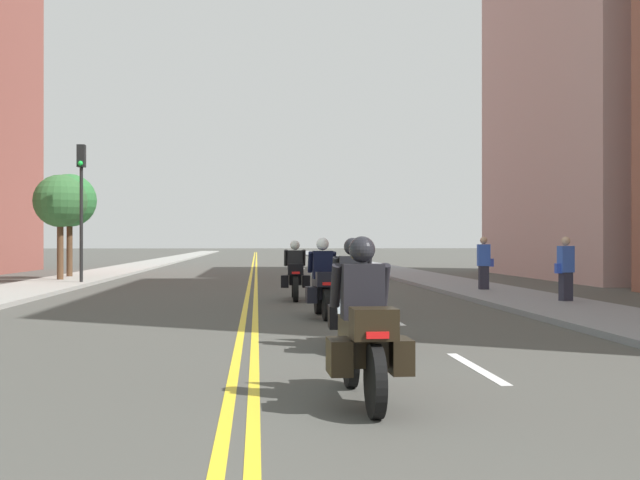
{
  "coord_description": "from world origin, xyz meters",
  "views": [
    {
      "loc": [
        0.15,
        -1.36,
        1.56
      ],
      "look_at": [
        1.59,
        16.24,
        1.6
      ],
      "focal_mm": 43.46,
      "sensor_mm": 36.0,
      "label": 1
    }
  ],
  "objects_px": {
    "motorcycle_0": "(364,334)",
    "pedestrian_0": "(484,264)",
    "street_tree_1": "(60,202)",
    "motorcycle_3": "(295,276)",
    "motorcycle_2": "(323,286)",
    "traffic_light_near": "(81,189)",
    "motorcycle_1": "(353,303)",
    "pedestrian_2": "(566,270)",
    "street_tree_0": "(70,201)"
  },
  "relations": [
    {
      "from": "motorcycle_0",
      "to": "pedestrian_0",
      "type": "bearing_deg",
      "value": 67.88
    },
    {
      "from": "street_tree_1",
      "to": "motorcycle_3",
      "type": "bearing_deg",
      "value": -48.31
    },
    {
      "from": "motorcycle_2",
      "to": "traffic_light_near",
      "type": "bearing_deg",
      "value": 119.51
    },
    {
      "from": "motorcycle_2",
      "to": "pedestrian_0",
      "type": "bearing_deg",
      "value": 50.32
    },
    {
      "from": "motorcycle_0",
      "to": "motorcycle_3",
      "type": "xyz_separation_m",
      "value": [
        -0.01,
        13.25,
        -0.02
      ]
    },
    {
      "from": "motorcycle_1",
      "to": "pedestrian_2",
      "type": "distance_m",
      "value": 9.37
    },
    {
      "from": "street_tree_0",
      "to": "pedestrian_2",
      "type": "bearing_deg",
      "value": -43.74
    },
    {
      "from": "motorcycle_0",
      "to": "motorcycle_3",
      "type": "bearing_deg",
      "value": 88.48
    },
    {
      "from": "motorcycle_2",
      "to": "pedestrian_2",
      "type": "relative_size",
      "value": 1.25
    },
    {
      "from": "motorcycle_1",
      "to": "pedestrian_2",
      "type": "relative_size",
      "value": 1.29
    },
    {
      "from": "motorcycle_2",
      "to": "street_tree_1",
      "type": "relative_size",
      "value": 0.51
    },
    {
      "from": "street_tree_1",
      "to": "motorcycle_2",
      "type": "bearing_deg",
      "value": -58.49
    },
    {
      "from": "pedestrian_0",
      "to": "motorcycle_1",
      "type": "bearing_deg",
      "value": -114.04
    },
    {
      "from": "traffic_light_near",
      "to": "pedestrian_2",
      "type": "height_order",
      "value": "traffic_light_near"
    },
    {
      "from": "traffic_light_near",
      "to": "street_tree_0",
      "type": "relative_size",
      "value": 1.15
    },
    {
      "from": "pedestrian_0",
      "to": "street_tree_0",
      "type": "relative_size",
      "value": 0.39
    },
    {
      "from": "pedestrian_0",
      "to": "street_tree_0",
      "type": "height_order",
      "value": "street_tree_0"
    },
    {
      "from": "motorcycle_3",
      "to": "street_tree_1",
      "type": "height_order",
      "value": "street_tree_1"
    },
    {
      "from": "traffic_light_near",
      "to": "street_tree_0",
      "type": "xyz_separation_m",
      "value": [
        -1.51,
        4.68,
        -0.18
      ]
    },
    {
      "from": "motorcycle_0",
      "to": "pedestrian_2",
      "type": "bearing_deg",
      "value": 57.76
    },
    {
      "from": "motorcycle_2",
      "to": "street_tree_1",
      "type": "distance_m",
      "value": 17.04
    },
    {
      "from": "motorcycle_2",
      "to": "street_tree_1",
      "type": "xyz_separation_m",
      "value": [
        -8.81,
        14.38,
        2.43
      ]
    },
    {
      "from": "traffic_light_near",
      "to": "street_tree_1",
      "type": "bearing_deg",
      "value": 121.73
    },
    {
      "from": "traffic_light_near",
      "to": "street_tree_0",
      "type": "bearing_deg",
      "value": 107.92
    },
    {
      "from": "motorcycle_2",
      "to": "pedestrian_2",
      "type": "bearing_deg",
      "value": 20.2
    },
    {
      "from": "motorcycle_2",
      "to": "motorcycle_3",
      "type": "distance_m",
      "value": 4.87
    },
    {
      "from": "motorcycle_1",
      "to": "motorcycle_2",
      "type": "height_order",
      "value": "motorcycle_2"
    },
    {
      "from": "motorcycle_3",
      "to": "motorcycle_0",
      "type": "bearing_deg",
      "value": -88.53
    },
    {
      "from": "traffic_light_near",
      "to": "pedestrian_2",
      "type": "relative_size",
      "value": 2.98
    },
    {
      "from": "pedestrian_2",
      "to": "street_tree_1",
      "type": "xyz_separation_m",
      "value": [
        -14.95,
        11.88,
        2.21
      ]
    },
    {
      "from": "pedestrian_2",
      "to": "street_tree_1",
      "type": "height_order",
      "value": "street_tree_1"
    },
    {
      "from": "motorcycle_2",
      "to": "street_tree_0",
      "type": "distance_m",
      "value": 19.53
    },
    {
      "from": "motorcycle_2",
      "to": "motorcycle_3",
      "type": "bearing_deg",
      "value": 91.99
    },
    {
      "from": "pedestrian_0",
      "to": "motorcycle_2",
      "type": "bearing_deg",
      "value": -126.84
    },
    {
      "from": "traffic_light_near",
      "to": "street_tree_1",
      "type": "distance_m",
      "value": 2.35
    },
    {
      "from": "motorcycle_0",
      "to": "street_tree_1",
      "type": "relative_size",
      "value": 0.52
    },
    {
      "from": "pedestrian_2",
      "to": "street_tree_0",
      "type": "bearing_deg",
      "value": -60.16
    },
    {
      "from": "motorcycle_0",
      "to": "motorcycle_2",
      "type": "height_order",
      "value": "motorcycle_2"
    },
    {
      "from": "street_tree_0",
      "to": "motorcycle_0",
      "type": "bearing_deg",
      "value": -70.99
    },
    {
      "from": "motorcycle_3",
      "to": "motorcycle_2",
      "type": "bearing_deg",
      "value": -84.6
    },
    {
      "from": "motorcycle_1",
      "to": "street_tree_0",
      "type": "xyz_separation_m",
      "value": [
        -9.15,
        21.7,
        2.58
      ]
    },
    {
      "from": "motorcycle_3",
      "to": "pedestrian_0",
      "type": "xyz_separation_m",
      "value": [
        5.82,
        2.23,
        0.23
      ]
    },
    {
      "from": "motorcycle_0",
      "to": "pedestrian_0",
      "type": "distance_m",
      "value": 16.54
    },
    {
      "from": "motorcycle_1",
      "to": "street_tree_0",
      "type": "relative_size",
      "value": 0.5
    },
    {
      "from": "pedestrian_2",
      "to": "motorcycle_3",
      "type": "bearing_deg",
      "value": -36.46
    },
    {
      "from": "motorcycle_3",
      "to": "pedestrian_2",
      "type": "distance_m",
      "value": 6.89
    },
    {
      "from": "pedestrian_2",
      "to": "pedestrian_0",
      "type": "bearing_deg",
      "value": -98.31
    },
    {
      "from": "pedestrian_0",
      "to": "street_tree_1",
      "type": "xyz_separation_m",
      "value": [
        -14.3,
        7.29,
        2.2
      ]
    },
    {
      "from": "pedestrian_0",
      "to": "street_tree_0",
      "type": "distance_m",
      "value": 17.84
    },
    {
      "from": "traffic_light_near",
      "to": "motorcycle_2",
      "type": "bearing_deg",
      "value": -58.52
    }
  ]
}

